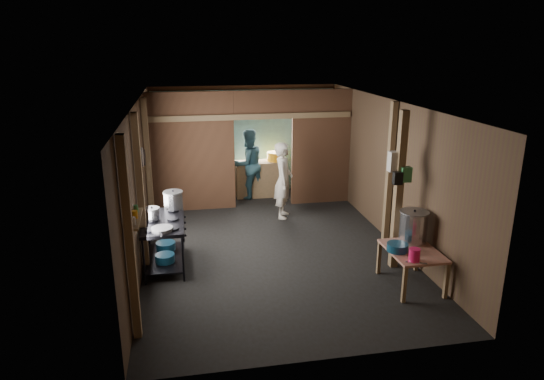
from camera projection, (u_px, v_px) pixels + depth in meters
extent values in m
cube|color=black|center=(270.00, 243.00, 8.98)|extent=(4.50, 7.00, 0.00)
cube|color=#2A2826|center=(270.00, 103.00, 8.21)|extent=(4.50, 7.00, 0.00)
cube|color=#483721|center=(245.00, 139.00, 11.89)|extent=(4.50, 0.00, 2.60)
cube|color=#483721|center=(327.00, 259.00, 5.30)|extent=(4.50, 0.00, 2.60)
cube|color=#483721|center=(140.00, 182.00, 8.20)|extent=(0.00, 7.00, 2.60)
cube|color=#483721|center=(389.00, 170.00, 8.99)|extent=(0.00, 7.00, 2.60)
cube|color=brown|center=(192.00, 153.00, 10.43)|extent=(1.85, 0.10, 2.60)
cube|color=brown|center=(321.00, 147.00, 10.94)|extent=(1.35, 0.10, 2.60)
cube|color=brown|center=(263.00, 104.00, 10.41)|extent=(1.30, 0.10, 0.60)
cube|color=#77B7AC|center=(245.00, 142.00, 11.84)|extent=(4.40, 0.06, 2.50)
cube|color=olive|center=(261.00, 179.00, 11.68)|extent=(1.20, 0.50, 0.85)
cylinder|color=beige|center=(255.00, 115.00, 11.66)|extent=(0.20, 0.03, 0.20)
cube|color=olive|center=(130.00, 241.00, 5.77)|extent=(0.10, 0.12, 2.60)
cube|color=olive|center=(141.00, 196.00, 7.46)|extent=(0.10, 0.12, 2.60)
cube|color=olive|center=(148.00, 165.00, 9.34)|extent=(0.10, 0.12, 2.60)
cube|color=olive|center=(390.00, 173.00, 8.79)|extent=(0.10, 0.12, 2.60)
cube|color=olive|center=(398.00, 192.00, 7.69)|extent=(0.12, 0.12, 2.60)
cube|color=olive|center=(252.00, 117.00, 10.40)|extent=(4.40, 0.12, 0.12)
cylinder|color=gray|center=(142.00, 157.00, 8.48)|extent=(0.03, 0.34, 0.34)
cylinder|color=black|center=(144.00, 157.00, 8.89)|extent=(0.03, 0.30, 0.30)
cube|color=olive|center=(135.00, 219.00, 6.22)|extent=(0.14, 0.80, 0.03)
cylinder|color=beige|center=(133.00, 221.00, 5.96)|extent=(0.07, 0.07, 0.10)
cylinder|color=orange|center=(135.00, 214.00, 6.20)|extent=(0.08, 0.08, 0.10)
cylinder|color=#358544|center=(136.00, 209.00, 6.41)|extent=(0.06, 0.06, 0.10)
cube|color=beige|center=(396.00, 161.00, 7.62)|extent=(0.22, 0.15, 0.32)
cube|color=#358544|center=(406.00, 174.00, 7.56)|extent=(0.16, 0.12, 0.24)
cube|color=black|center=(398.00, 178.00, 7.53)|extent=(0.14, 0.10, 0.20)
cylinder|color=navy|center=(165.00, 258.00, 7.85)|extent=(0.32, 0.32, 0.13)
cylinder|color=navy|center=(166.00, 246.00, 8.31)|extent=(0.33, 0.33, 0.13)
cylinder|color=navy|center=(397.00, 247.00, 7.21)|extent=(0.32, 0.32, 0.12)
cylinder|color=#F11A5B|center=(414.00, 255.00, 6.86)|extent=(0.19, 0.19, 0.19)
cube|color=#B8B8BF|center=(416.00, 263.00, 6.83)|extent=(0.29, 0.15, 0.01)
cylinder|color=orange|center=(275.00, 156.00, 11.58)|extent=(0.39, 0.39, 0.22)
cylinder|color=#CB324E|center=(252.00, 159.00, 11.50)|extent=(0.12, 0.12, 0.14)
imported|color=silver|center=(283.00, 180.00, 10.12)|extent=(0.54, 0.67, 1.62)
imported|color=#325F6E|center=(248.00, 164.00, 11.40)|extent=(0.99, 0.90, 1.65)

